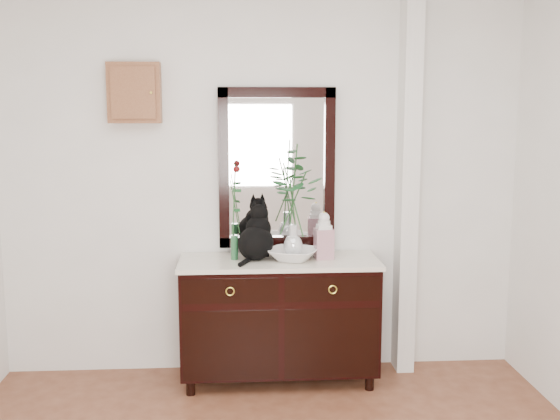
{
  "coord_description": "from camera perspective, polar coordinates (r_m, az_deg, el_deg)",
  "views": [
    {
      "loc": [
        -0.17,
        -2.53,
        1.84
      ],
      "look_at": [
        0.1,
        1.63,
        1.2
      ],
      "focal_mm": 42.0,
      "sensor_mm": 36.0,
      "label": 1
    }
  ],
  "objects": [
    {
      "name": "cat",
      "position": [
        4.35,
        -2.12,
        -1.92
      ],
      "size": [
        0.36,
        0.4,
        0.37
      ],
      "primitive_type": null,
      "rotation": [
        0.0,
        0.0,
        -0.38
      ],
      "color": "black",
      "rests_on": "sideboard"
    },
    {
      "name": "lotus_bowl",
      "position": [
        4.35,
        1.14,
        -3.89
      ],
      "size": [
        0.41,
        0.41,
        0.08
      ],
      "primitive_type": "imported",
      "rotation": [
        0.0,
        0.0,
        -0.37
      ],
      "color": "white",
      "rests_on": "sideboard"
    },
    {
      "name": "wall_mirror",
      "position": [
        4.52,
        -0.28,
        3.66
      ],
      "size": [
        0.8,
        0.06,
        1.1
      ],
      "color": "black",
      "rests_on": "wall_back"
    },
    {
      "name": "vase_branches",
      "position": [
        4.28,
        1.15,
        0.85
      ],
      "size": [
        0.46,
        0.46,
        0.76
      ],
      "primitive_type": null,
      "rotation": [
        0.0,
        0.0,
        -0.34
      ],
      "color": "silver",
      "rests_on": "lotus_bowl"
    },
    {
      "name": "bud_vase_rose",
      "position": [
        4.33,
        -4.02,
        -0.2
      ],
      "size": [
        0.1,
        0.1,
        0.64
      ],
      "primitive_type": null,
      "rotation": [
        0.0,
        0.0,
        0.37
      ],
      "color": "#265C34",
      "rests_on": "sideboard"
    },
    {
      "name": "pilaster",
      "position": [
        4.6,
        11.04,
        2.47
      ],
      "size": [
        0.12,
        0.2,
        2.7
      ],
      "primitive_type": "cube",
      "color": "silver",
      "rests_on": "ground"
    },
    {
      "name": "sideboard",
      "position": [
        4.48,
        -0.08,
        -9.02
      ],
      "size": [
        1.33,
        0.52,
        0.82
      ],
      "color": "black",
      "rests_on": "ground"
    },
    {
      "name": "ginger_jar",
      "position": [
        4.39,
        3.84,
        -2.17
      ],
      "size": [
        0.13,
        0.13,
        0.32
      ],
      "primitive_type": null,
      "rotation": [
        0.0,
        0.0,
        0.09
      ],
      "color": "silver",
      "rests_on": "sideboard"
    },
    {
      "name": "key_cabinet",
      "position": [
        4.52,
        -12.56,
        9.93
      ],
      "size": [
        0.35,
        0.1,
        0.4
      ],
      "primitive_type": "cube",
      "color": "brown",
      "rests_on": "wall_back"
    },
    {
      "name": "wall_back",
      "position": [
        4.54,
        -1.55,
        2.53
      ],
      "size": [
        3.6,
        0.04,
        2.7
      ],
      "primitive_type": "cube",
      "color": "silver",
      "rests_on": "ground"
    }
  ]
}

